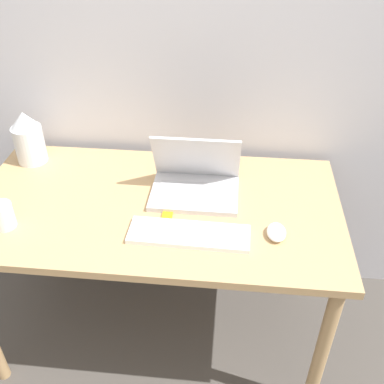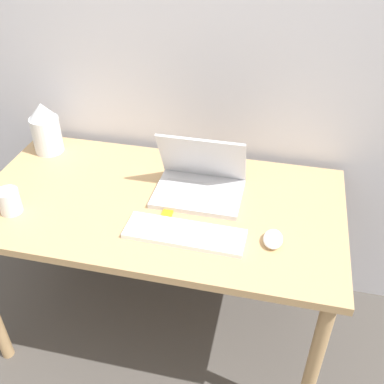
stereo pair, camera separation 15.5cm
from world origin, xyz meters
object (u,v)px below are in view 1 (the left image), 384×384
at_px(keyboard, 189,234).
at_px(vase, 28,138).
at_px(mp3_player, 167,215).
at_px(mouse, 276,232).
at_px(mug, 2,216).
at_px(laptop, 195,180).

bearing_deg(keyboard, vase, 149.83).
bearing_deg(mp3_player, vase, 153.52).
height_order(mouse, mug, mug).
distance_m(vase, mug, 0.43).
relative_size(laptop, mouse, 3.43).
xyz_separation_m(keyboard, mp3_player, (-0.09, 0.10, -0.01)).
bearing_deg(mouse, laptop, 142.80).
distance_m(laptop, mp3_player, 0.18).
relative_size(mouse, mug, 1.05).
bearing_deg(mug, mouse, 2.65).
xyz_separation_m(vase, mug, (0.07, -0.42, -0.06)).
distance_m(mouse, vase, 1.07).
bearing_deg(mug, laptop, 22.81).
relative_size(keyboard, mouse, 4.31).
distance_m(mouse, mug, 0.93).
bearing_deg(laptop, mp3_player, -118.65).
bearing_deg(mug, keyboard, 0.86).
relative_size(laptop, mp3_player, 5.31).
relative_size(mouse, vase, 0.43).
bearing_deg(vase, mug, -81.06).
bearing_deg(keyboard, laptop, 90.79).
distance_m(laptop, vase, 0.72).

